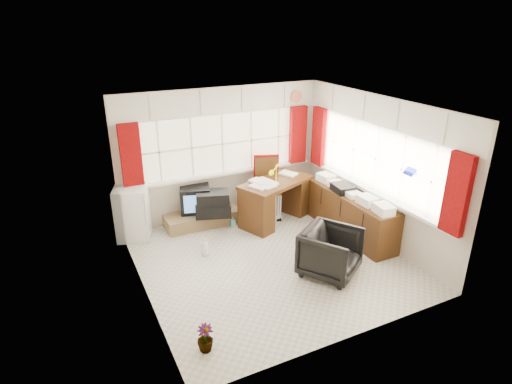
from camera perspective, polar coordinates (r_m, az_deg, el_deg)
ground at (r=7.01m, az=1.98°, el=-9.15°), size 4.00×4.00×0.00m
room_walls at (r=6.35m, az=2.16°, el=2.46°), size 4.00×4.00×4.00m
window_back at (r=8.20m, az=-4.30°, el=2.97°), size 3.70×0.12×3.60m
window_right at (r=7.61m, az=15.14°, el=0.64°), size 0.12×3.70×3.60m
curtains at (r=7.56m, az=5.06°, el=5.33°), size 3.83×3.83×1.15m
overhead_cabinets at (r=7.45m, az=5.42°, el=11.35°), size 3.98×3.98×0.48m
desk at (r=8.12m, az=2.62°, el=-0.91°), size 1.58×1.18×0.86m
desk_lamp at (r=7.77m, az=2.72°, el=3.02°), size 0.16×0.14×0.39m
task_chair at (r=8.33m, az=1.44°, el=1.05°), size 0.65×0.66×1.19m
office_chair at (r=6.60m, az=9.90°, el=-7.93°), size 1.11×1.11×0.74m
radiator at (r=8.16m, az=2.00°, el=-2.20°), size 0.47×0.29×0.66m
credenza at (r=7.83m, az=12.59°, el=-2.86°), size 0.50×2.00×0.85m
file_tray at (r=7.79m, az=11.48°, el=0.50°), size 0.35×0.43×0.13m
tv_bench at (r=8.15m, az=-7.13°, el=-3.53°), size 1.40×0.50×0.25m
crt_tv at (r=8.09m, az=-8.11°, el=-0.89°), size 0.66×0.63×0.49m
hifi_stack at (r=7.89m, az=-5.79°, el=-1.60°), size 0.74×0.59×0.46m
mini_fridge at (r=7.81m, az=-16.13°, el=-2.66°), size 0.70×0.71×0.94m
spray_bottle_a at (r=7.13m, az=-6.88°, el=-7.22°), size 0.17×0.17×0.32m
spray_bottle_b at (r=8.06m, az=-3.11°, el=-3.94°), size 0.09×0.09×0.19m
flower_vase at (r=5.32m, az=-6.80°, el=-18.78°), size 0.21×0.21×0.35m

